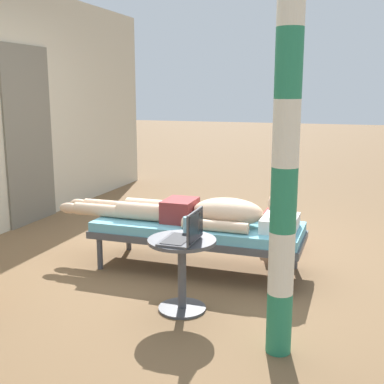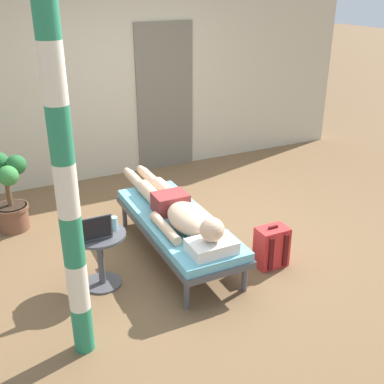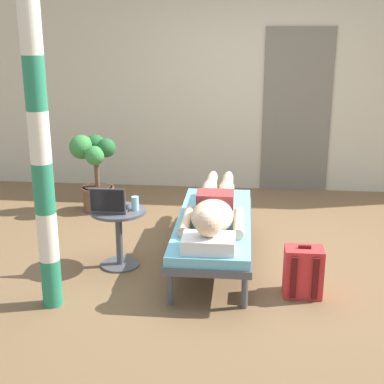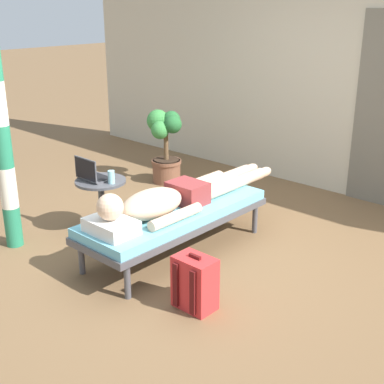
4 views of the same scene
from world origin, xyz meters
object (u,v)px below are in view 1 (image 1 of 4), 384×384
(person_reclining, at_px, (201,212))
(lounge_chair, at_px, (198,231))
(side_table, at_px, (182,262))
(laptop, at_px, (186,234))
(porch_post, at_px, (286,133))
(drink_glass, at_px, (187,225))
(backpack, at_px, (275,231))

(person_reclining, bearing_deg, lounge_chair, 90.00)
(lounge_chair, bearing_deg, side_table, -169.27)
(person_reclining, relative_size, laptop, 7.00)
(porch_post, bearing_deg, side_table, 64.45)
(drink_glass, bearing_deg, lounge_chair, 12.09)
(side_table, bearing_deg, drink_glass, 4.49)
(drink_glass, bearing_deg, person_reclining, 9.77)
(lounge_chair, bearing_deg, backpack, -36.88)
(lounge_chair, relative_size, side_table, 3.47)
(drink_glass, relative_size, porch_post, 0.05)
(backpack, bearing_deg, lounge_chair, 143.12)
(side_table, xyz_separation_m, drink_glass, (0.15, 0.01, 0.23))
(backpack, bearing_deg, laptop, 167.97)
(lounge_chair, distance_m, laptop, 0.94)
(lounge_chair, relative_size, drink_glass, 14.95)
(person_reclining, xyz_separation_m, laptop, (-0.88, -0.18, 0.07))
(backpack, bearing_deg, person_reclining, 144.56)
(laptop, distance_m, backpack, 1.70)
(drink_glass, xyz_separation_m, porch_post, (-0.50, -0.75, 0.72))
(side_table, height_order, drink_glass, drink_glass)
(laptop, bearing_deg, porch_post, -113.11)
(side_table, relative_size, porch_post, 0.20)
(laptop, bearing_deg, lounge_chair, 13.20)
(lounge_chair, relative_size, laptop, 5.85)
(lounge_chair, bearing_deg, drink_glass, -167.91)
(laptop, height_order, porch_post, porch_post)
(backpack, bearing_deg, porch_post, -169.78)
(person_reclining, relative_size, drink_glass, 17.88)
(side_table, xyz_separation_m, laptop, (-0.06, -0.05, 0.23))
(person_reclining, bearing_deg, backpack, -35.44)
(person_reclining, bearing_deg, side_table, -171.18)
(side_table, bearing_deg, porch_post, -115.55)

